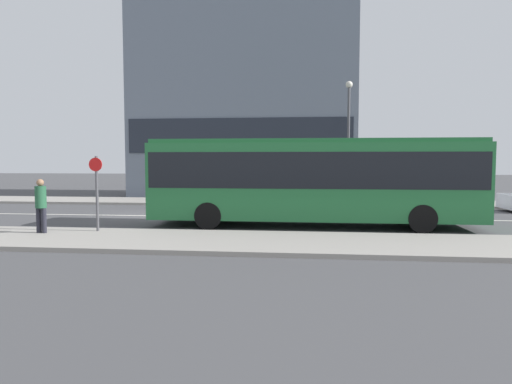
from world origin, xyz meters
TOP-DOWN VIEW (x-y plane):
  - ground_plane at (0.00, 0.00)m, footprint 120.00×120.00m
  - sidewalk_near at (0.00, -6.25)m, footprint 44.00×3.50m
  - sidewalk_far at (0.00, 6.25)m, footprint 44.00×3.50m
  - lane_centerline at (0.00, 0.00)m, footprint 41.80×0.16m
  - apartment_block_left_tower at (2.40, 12.55)m, footprint 14.95×6.19m
  - city_bus at (6.94, -2.39)m, footprint 11.83×2.60m
  - parked_car_0 at (12.80, 3.22)m, footprint 4.33×1.79m
  - pedestrian_near_stop at (-1.63, -5.70)m, footprint 0.35×0.34m
  - bus_stop_sign at (-0.04, -5.13)m, footprint 0.44×0.12m
  - street_lamp at (8.89, 5.08)m, footprint 0.36×0.36m

SIDE VIEW (x-z plane):
  - ground_plane at x=0.00m, z-range 0.00..0.00m
  - lane_centerline at x=0.00m, z-range 0.00..0.01m
  - sidewalk_near at x=0.00m, z-range 0.00..0.13m
  - sidewalk_far at x=0.00m, z-range 0.00..0.13m
  - parked_car_0 at x=12.80m, z-range -0.02..1.24m
  - pedestrian_near_stop at x=-1.63m, z-range 0.25..1.96m
  - bus_stop_sign at x=-0.04m, z-range 0.35..2.78m
  - city_bus at x=6.94m, z-range 0.24..3.43m
  - street_lamp at x=8.89m, z-range 0.87..7.27m
  - apartment_block_left_tower at x=2.40m, z-range -0.01..14.55m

